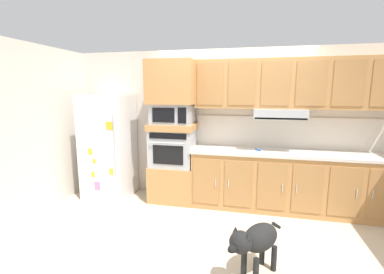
% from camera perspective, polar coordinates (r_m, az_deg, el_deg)
% --- Properties ---
extents(ground_plane, '(9.60, 9.60, 0.00)m').
position_cam_1_polar(ground_plane, '(3.89, 6.66, -18.29)').
color(ground_plane, beige).
extents(back_kitchen_wall, '(6.20, 0.12, 2.50)m').
position_cam_1_polar(back_kitchen_wall, '(4.57, 8.48, 2.47)').
color(back_kitchen_wall, beige).
rests_on(back_kitchen_wall, ground).
extents(side_panel_left, '(0.12, 7.10, 2.50)m').
position_cam_1_polar(side_panel_left, '(4.67, -29.54, 1.44)').
color(side_panel_left, beige).
rests_on(side_panel_left, ground).
extents(refrigerator, '(0.76, 0.73, 1.76)m').
position_cam_1_polar(refrigerator, '(4.84, -17.34, -1.91)').
color(refrigerator, white).
rests_on(refrigerator, ground).
extents(oven_base_cabinet, '(0.74, 0.62, 0.60)m').
position_cam_1_polar(oven_base_cabinet, '(4.61, -3.92, -9.54)').
color(oven_base_cabinet, '#B77F47').
rests_on(oven_base_cabinet, ground).
extents(built_in_oven, '(0.70, 0.62, 0.60)m').
position_cam_1_polar(built_in_oven, '(4.45, -4.02, -2.23)').
color(built_in_oven, '#A8AAAF').
rests_on(built_in_oven, oven_base_cabinet).
extents(appliance_mid_shelf, '(0.74, 0.62, 0.10)m').
position_cam_1_polar(appliance_mid_shelf, '(4.39, -4.07, 2.24)').
color(appliance_mid_shelf, '#B77F47').
rests_on(appliance_mid_shelf, built_in_oven).
extents(microwave, '(0.64, 0.54, 0.32)m').
position_cam_1_polar(microwave, '(4.36, -4.11, 4.97)').
color(microwave, '#A8AAAF').
rests_on(microwave, appliance_mid_shelf).
extents(appliance_upper_cabinet, '(0.74, 0.62, 0.68)m').
position_cam_1_polar(appliance_upper_cabinet, '(4.35, -4.18, 11.55)').
color(appliance_upper_cabinet, '#B77F47').
rests_on(appliance_upper_cabinet, microwave).
extents(lower_cabinet_run, '(2.89, 0.63, 0.88)m').
position_cam_1_polar(lower_cabinet_run, '(4.42, 19.55, -9.05)').
color(lower_cabinet_run, '#B77F47').
rests_on(lower_cabinet_run, ground).
extents(countertop_slab, '(2.93, 0.64, 0.04)m').
position_cam_1_polar(countertop_slab, '(4.30, 19.89, -3.22)').
color(countertop_slab, beige).
rests_on(countertop_slab, lower_cabinet_run).
extents(backsplash_panel, '(2.93, 0.02, 0.50)m').
position_cam_1_polar(backsplash_panel, '(4.53, 19.66, 0.91)').
color(backsplash_panel, silver).
rests_on(backsplash_panel, countertop_slab).
extents(upper_cabinet_with_hood, '(2.89, 0.48, 0.88)m').
position_cam_1_polar(upper_cabinet_with_hood, '(4.32, 20.35, 10.21)').
color(upper_cabinet_with_hood, '#B77F47').
rests_on(upper_cabinet_with_hood, backsplash_panel).
extents(screwdriver, '(0.17, 0.17, 0.03)m').
position_cam_1_polar(screwdriver, '(4.23, 14.00, -2.66)').
color(screwdriver, blue).
rests_on(screwdriver, countertop_slab).
extents(dog, '(0.55, 0.71, 0.59)m').
position_cam_1_polar(dog, '(2.86, 13.48, -20.63)').
color(dog, black).
rests_on(dog, ground).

